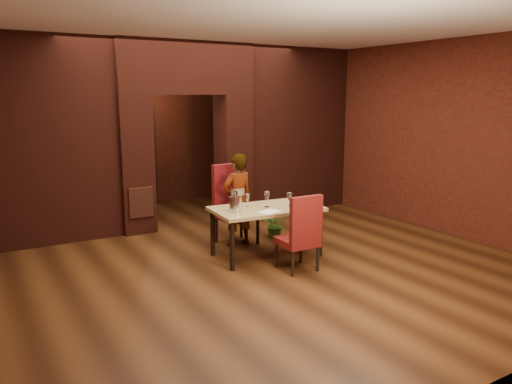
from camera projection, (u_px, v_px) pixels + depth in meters
floor at (242, 253)px, 7.39m from camera, size 8.00×8.00×0.00m
ceiling at (241, 28)px, 6.77m from camera, size 7.00×8.00×0.04m
wall_back at (148, 129)px, 10.45m from camera, size 7.00×0.04×3.20m
wall_front at (503, 192)px, 3.71m from camera, size 7.00×0.04×3.20m
wall_right at (413, 135)px, 8.84m from camera, size 0.04×8.00×3.20m
pillar_left at (134, 165)px, 8.37m from camera, size 0.55×0.55×2.30m
pillar_right at (233, 157)px, 9.33m from camera, size 0.55×0.55×2.30m
lintel at (184, 68)px, 8.54m from camera, size 2.45×0.55×0.90m
wing_wall_left at (41, 142)px, 7.57m from camera, size 2.28×0.35×3.20m
wing_wall_right at (295, 130)px, 9.95m from camera, size 2.28×0.35×3.20m
vent_panel at (141, 203)px, 8.24m from camera, size 0.40×0.03×0.50m
rear_door at (131, 156)px, 10.30m from camera, size 0.90×0.08×2.10m
rear_door_frame at (132, 156)px, 10.27m from camera, size 1.02×0.04×2.22m
dining_table at (266, 232)px, 7.20m from camera, size 1.61×0.99×0.72m
chair_far at (237, 205)px, 7.76m from camera, size 0.60×0.60×1.24m
chair_near at (297, 232)px, 6.61m from camera, size 0.48×0.48×1.04m
person_seated at (237, 200)px, 7.65m from camera, size 0.56×0.40×1.43m
wine_glass_a at (247, 200)px, 7.16m from camera, size 0.07×0.07×0.18m
wine_glass_b at (267, 199)px, 7.12m from camera, size 0.09×0.09×0.22m
wine_glass_c at (289, 199)px, 7.18m from camera, size 0.08×0.08×0.20m
tasting_sheet at (269, 212)px, 6.85m from camera, size 0.35×0.30×0.00m
wine_bucket at (235, 204)px, 6.85m from camera, size 0.17×0.17×0.21m
water_bottle at (235, 200)px, 6.99m from camera, size 0.06×0.06×0.27m
potted_plant at (275, 224)px, 8.17m from camera, size 0.47×0.44×0.43m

